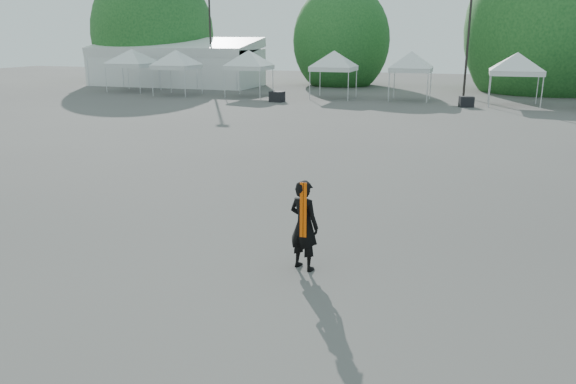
% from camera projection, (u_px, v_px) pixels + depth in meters
% --- Properties ---
extents(ground, '(120.00, 120.00, 0.00)m').
position_uv_depth(ground, '(278.00, 239.00, 12.22)').
color(ground, '#474442').
rests_on(ground, ground).
extents(marquee, '(15.00, 6.25, 4.23)m').
position_uv_depth(marquee, '(176.00, 63.00, 50.38)').
color(marquee, silver).
rests_on(marquee, ground).
extents(light_pole_west, '(0.60, 0.25, 10.30)m').
position_uv_depth(light_pole_west, '(210.00, 18.00, 47.24)').
color(light_pole_west, black).
rests_on(light_pole_west, ground).
extents(light_pole_east, '(0.60, 0.25, 9.80)m').
position_uv_depth(light_pole_east, '(470.00, 18.00, 39.11)').
color(light_pole_east, black).
rests_on(light_pole_east, ground).
extents(tree_far_w, '(4.80, 4.80, 7.30)m').
position_uv_depth(tree_far_w, '(153.00, 34.00, 53.65)').
color(tree_far_w, '#382314').
rests_on(tree_far_w, ground).
extents(tree_mid_w, '(4.16, 4.16, 6.33)m').
position_uv_depth(tree_mid_w, '(341.00, 41.00, 50.19)').
color(tree_mid_w, '#382314').
rests_on(tree_mid_w, ground).
extents(tree_mid_e, '(5.12, 5.12, 7.79)m').
position_uv_depth(tree_mid_e, '(551.00, 29.00, 43.88)').
color(tree_mid_e, '#382314').
rests_on(tree_mid_e, ground).
extents(tent_a, '(4.62, 4.62, 3.88)m').
position_uv_depth(tent_a, '(132.00, 52.00, 44.68)').
color(tent_a, silver).
rests_on(tent_a, ground).
extents(tent_b, '(4.08, 4.08, 3.88)m').
position_uv_depth(tent_b, '(176.00, 54.00, 41.68)').
color(tent_b, silver).
rests_on(tent_b, ground).
extents(tent_c, '(4.15, 4.15, 3.88)m').
position_uv_depth(tent_c, '(249.00, 54.00, 40.78)').
color(tent_c, silver).
rests_on(tent_c, ground).
extents(tent_d, '(4.15, 4.15, 3.88)m').
position_uv_depth(tent_d, '(334.00, 55.00, 39.42)').
color(tent_d, silver).
rests_on(tent_d, ground).
extents(tent_e, '(3.88, 3.88, 3.88)m').
position_uv_depth(tent_e, '(412.00, 55.00, 38.07)').
color(tent_e, silver).
rests_on(tent_e, ground).
extents(tent_f, '(4.50, 4.50, 3.88)m').
position_uv_depth(tent_f, '(518.00, 57.00, 35.12)').
color(tent_f, silver).
rests_on(tent_f, ground).
extents(man, '(0.74, 0.63, 1.73)m').
position_uv_depth(man, '(304.00, 225.00, 10.45)').
color(man, black).
rests_on(man, ground).
extents(crate_west, '(1.03, 0.88, 0.70)m').
position_uv_depth(crate_west, '(277.00, 97.00, 37.94)').
color(crate_west, black).
rests_on(crate_west, ground).
extents(crate_mid, '(0.98, 0.85, 0.66)m').
position_uv_depth(crate_mid, '(466.00, 102.00, 35.17)').
color(crate_mid, black).
rests_on(crate_mid, ground).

